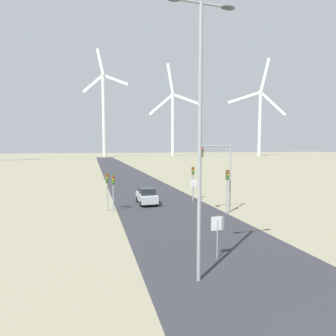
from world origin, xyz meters
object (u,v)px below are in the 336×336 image
traffic_light_post_near_left (107,183)px  traffic_light_post_near_right (227,182)px  wind_turbine_center (104,109)px  wind_turbine_right (173,117)px  stop_sign_near (217,229)px  car_approaching (147,196)px  streetlamp (200,116)px  traffic_light_mast_overhead (220,165)px  wind_turbine_far_right (260,116)px  traffic_light_post_mid_right (193,176)px  stop_sign_far (193,186)px  traffic_light_post_mid_left (113,185)px

traffic_light_post_near_left → traffic_light_post_near_right: traffic_light_post_near_right is taller
wind_turbine_center → wind_turbine_right: bearing=10.3°
traffic_light_post_near_right → wind_turbine_right: (45.52, 164.85, 25.33)m
stop_sign_near → car_approaching: bearing=93.6°
streetlamp → traffic_light_post_near_left: size_ratio=3.37×
wind_turbine_right → traffic_light_mast_overhead: bearing=-105.7°
wind_turbine_far_right → traffic_light_post_near_left: bearing=-129.8°
wind_turbine_right → wind_turbine_far_right: (59.60, -21.10, 0.74)m
traffic_light_post_near_right → car_approaching: size_ratio=1.02×
traffic_light_post_near_left → traffic_light_post_mid_right: 10.39m
traffic_light_mast_overhead → stop_sign_far: bearing=95.9°
streetlamp → traffic_light_mast_overhead: (6.94, 11.47, -3.08)m
traffic_light_post_mid_left → traffic_light_mast_overhead: traffic_light_mast_overhead is taller
traffic_light_post_near_left → traffic_light_post_near_right: size_ratio=0.90×
streetlamp → wind_turbine_center: (3.04, 166.60, 23.76)m
traffic_light_post_mid_left → wind_turbine_far_right: bearing=50.5°
traffic_light_post_mid_left → wind_turbine_center: bearing=87.8°
car_approaching → traffic_light_post_near_right: bearing=-44.8°
stop_sign_near → traffic_light_mast_overhead: size_ratio=0.37×
wind_turbine_right → traffic_light_post_near_left: bearing=-109.3°
stop_sign_near → stop_sign_far: size_ratio=0.94×
traffic_light_mast_overhead → car_approaching: traffic_light_mast_overhead is taller
traffic_light_post_near_left → car_approaching: 5.18m
traffic_light_post_near_right → traffic_light_mast_overhead: 1.76m
wind_turbine_center → stop_sign_near: bearing=-90.4°
streetlamp → stop_sign_far: streetlamp is taller
stop_sign_far → traffic_light_post_near_right: traffic_light_post_near_right is taller
traffic_light_post_mid_right → stop_sign_far: bearing=-108.0°
traffic_light_mast_overhead → traffic_light_post_near_left: bearing=160.0°
wind_turbine_far_right → traffic_light_post_near_right: bearing=-126.2°
streetlamp → stop_sign_near: bearing=45.3°
traffic_light_post_mid_left → wind_turbine_right: wind_turbine_right is taller
traffic_light_post_near_left → traffic_light_mast_overhead: size_ratio=0.57×
car_approaching → streetlamp: bearing=-93.3°
stop_sign_far → traffic_light_post_mid_right: bearing=72.0°
traffic_light_post_near_left → wind_turbine_right: 172.01m
stop_sign_near → traffic_light_post_near_left: size_ratio=0.65×
streetlamp → traffic_light_post_mid_left: size_ratio=3.50×
wind_turbine_far_right → streetlamp: bearing=-126.1°
traffic_light_mast_overhead → wind_turbine_right: size_ratio=0.10×
stop_sign_far → traffic_light_mast_overhead: (0.55, -5.30, 2.80)m
traffic_light_post_near_right → car_approaching: bearing=135.2°
traffic_light_post_mid_right → wind_turbine_right: size_ratio=0.06×
stop_sign_near → traffic_light_mast_overhead: 11.09m
stop_sign_far → streetlamp: bearing=-110.9°
stop_sign_near → traffic_light_post_near_left: 14.30m
traffic_light_post_mid_right → traffic_light_mast_overhead: traffic_light_mast_overhead is taller
car_approaching → wind_turbine_right: size_ratio=0.06×
stop_sign_far → wind_turbine_center: (-3.36, 149.83, 29.64)m
streetlamp → traffic_light_post_near_right: bearing=55.5°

